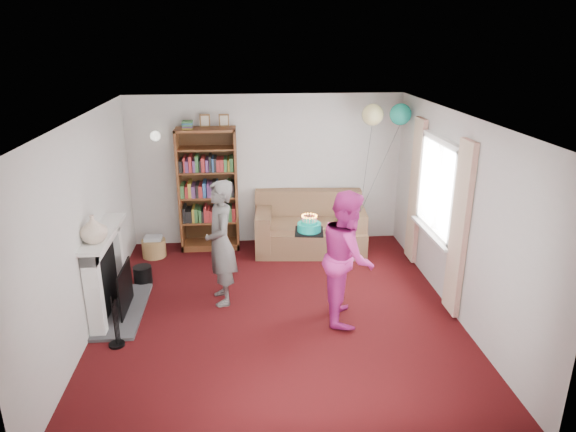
{
  "coord_description": "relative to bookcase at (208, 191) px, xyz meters",
  "views": [
    {
      "loc": [
        -0.39,
        -5.81,
        3.38
      ],
      "look_at": [
        0.19,
        0.6,
        1.1
      ],
      "focal_mm": 32.0,
      "sensor_mm": 36.0,
      "label": 1
    }
  ],
  "objects": [
    {
      "name": "sofa",
      "position": [
        1.65,
        -0.23,
        -0.63
      ],
      "size": [
        1.77,
        0.94,
        0.94
      ],
      "rotation": [
        0.0,
        0.0,
        -0.09
      ],
      "color": "brown",
      "rests_on": "ground"
    },
    {
      "name": "bookcase",
      "position": [
        0.0,
        0.0,
        0.0
      ],
      "size": [
        0.95,
        0.42,
        2.22
      ],
      "color": "#472B14",
      "rests_on": "ground"
    },
    {
      "name": "window_bay",
      "position": [
        3.17,
        -1.7,
        0.22
      ],
      "size": [
        0.14,
        2.02,
        2.2
      ],
      "color": "white",
      "rests_on": "ground"
    },
    {
      "name": "ceiling",
      "position": [
        0.96,
        -2.3,
        1.52
      ],
      "size": [
        4.5,
        5.0,
        0.01
      ],
      "primitive_type": "cube",
      "color": "white",
      "rests_on": "wall_back"
    },
    {
      "name": "wall_back",
      "position": [
        0.96,
        0.21,
        0.27
      ],
      "size": [
        4.5,
        0.02,
        2.5
      ],
      "primitive_type": "cube",
      "color": "silver",
      "rests_on": "ground"
    },
    {
      "name": "person_magenta",
      "position": [
        1.81,
        -2.48,
        -0.15
      ],
      "size": [
        0.72,
        0.88,
        1.66
      ],
      "primitive_type": "imported",
      "rotation": [
        0.0,
        0.0,
        1.46
      ],
      "color": "#C02686",
      "rests_on": "ground"
    },
    {
      "name": "birthday_cake",
      "position": [
        1.36,
        -2.29,
        0.18
      ],
      "size": [
        0.35,
        0.35,
        0.22
      ],
      "rotation": [
        0.0,
        0.0,
        -0.13
      ],
      "color": "black",
      "rests_on": "ground"
    },
    {
      "name": "fireplace",
      "position": [
        -1.12,
        -2.11,
        -0.47
      ],
      "size": [
        0.55,
        1.8,
        1.12
      ],
      "color": "#3F3F42",
      "rests_on": "ground"
    },
    {
      "name": "wall_sconce",
      "position": [
        -0.79,
        0.06,
        0.9
      ],
      "size": [
        0.16,
        0.23,
        0.16
      ],
      "color": "gold",
      "rests_on": "ground"
    },
    {
      "name": "wicker_basket",
      "position": [
        -0.89,
        -0.34,
        -0.83
      ],
      "size": [
        0.38,
        0.38,
        0.34
      ],
      "rotation": [
        0.0,
        0.0,
        -0.02
      ],
      "color": "#9E7C49",
      "rests_on": "ground"
    },
    {
      "name": "mantel_vase",
      "position": [
        -1.16,
        -2.45,
        0.31
      ],
      "size": [
        0.33,
        0.33,
        0.32
      ],
      "primitive_type": "imported",
      "rotation": [
        0.0,
        0.0,
        0.06
      ],
      "color": "beige",
      "rests_on": "fireplace"
    },
    {
      "name": "wall_right",
      "position": [
        3.22,
        -2.3,
        0.27
      ],
      "size": [
        0.02,
        5.0,
        2.5
      ],
      "primitive_type": "cube",
      "color": "silver",
      "rests_on": "ground"
    },
    {
      "name": "ground",
      "position": [
        0.96,
        -2.3,
        -0.98
      ],
      "size": [
        5.0,
        5.0,
        0.0
      ],
      "primitive_type": "plane",
      "color": "black",
      "rests_on": "ground"
    },
    {
      "name": "wall_left",
      "position": [
        -1.3,
        -2.3,
        0.27
      ],
      "size": [
        0.02,
        5.0,
        2.5
      ],
      "primitive_type": "cube",
      "color": "silver",
      "rests_on": "ground"
    },
    {
      "name": "person_striped",
      "position": [
        0.26,
        -1.92,
        -0.15
      ],
      "size": [
        0.5,
        0.67,
        1.67
      ],
      "primitive_type": "imported",
      "rotation": [
        0.0,
        0.0,
        -1.39
      ],
      "color": "black",
      "rests_on": "ground"
    },
    {
      "name": "balloons",
      "position": [
        2.81,
        -0.29,
        1.24
      ],
      "size": [
        0.79,
        0.39,
        1.71
      ],
      "color": "#3F3F3F",
      "rests_on": "ground"
    }
  ]
}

